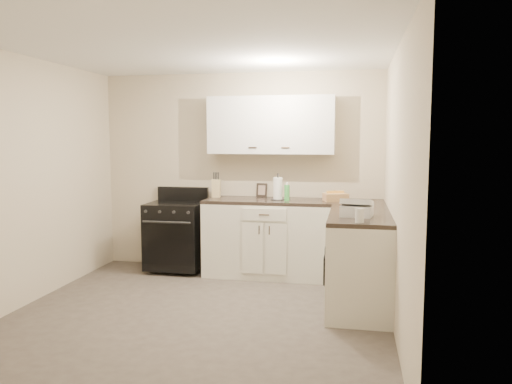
% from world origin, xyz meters
% --- Properties ---
extents(floor, '(3.60, 3.60, 0.00)m').
position_xyz_m(floor, '(0.00, 0.00, 0.00)').
color(floor, '#473F38').
rests_on(floor, ground).
extents(ceiling, '(3.60, 3.60, 0.00)m').
position_xyz_m(ceiling, '(0.00, 0.00, 2.50)').
color(ceiling, white).
rests_on(ceiling, wall_back).
extents(wall_back, '(3.60, 0.00, 3.60)m').
position_xyz_m(wall_back, '(0.00, 1.80, 1.25)').
color(wall_back, beige).
rests_on(wall_back, ground).
extents(wall_right, '(0.00, 3.60, 3.60)m').
position_xyz_m(wall_right, '(1.80, 0.00, 1.25)').
color(wall_right, beige).
rests_on(wall_right, ground).
extents(wall_left, '(0.00, 3.60, 3.60)m').
position_xyz_m(wall_left, '(-1.80, 0.00, 1.25)').
color(wall_left, beige).
rests_on(wall_left, ground).
extents(wall_front, '(3.60, 0.00, 3.60)m').
position_xyz_m(wall_front, '(0.00, -1.80, 1.25)').
color(wall_front, beige).
rests_on(wall_front, ground).
extents(base_cabinets_back, '(1.55, 0.60, 0.90)m').
position_xyz_m(base_cabinets_back, '(0.43, 1.50, 0.45)').
color(base_cabinets_back, silver).
rests_on(base_cabinets_back, floor).
extents(base_cabinets_right, '(0.60, 1.90, 0.90)m').
position_xyz_m(base_cabinets_right, '(1.50, 0.85, 0.45)').
color(base_cabinets_right, silver).
rests_on(base_cabinets_right, floor).
extents(countertop_back, '(1.55, 0.60, 0.04)m').
position_xyz_m(countertop_back, '(0.43, 1.50, 0.92)').
color(countertop_back, black).
rests_on(countertop_back, base_cabinets_back).
extents(countertop_right, '(0.60, 1.90, 0.04)m').
position_xyz_m(countertop_right, '(1.50, 0.85, 0.92)').
color(countertop_right, black).
rests_on(countertop_right, base_cabinets_right).
extents(upper_cabinets, '(1.55, 0.30, 0.70)m').
position_xyz_m(upper_cabinets, '(0.43, 1.65, 1.84)').
color(upper_cabinets, silver).
rests_on(upper_cabinets, wall_back).
extents(stove, '(0.68, 0.58, 0.82)m').
position_xyz_m(stove, '(-0.76, 1.48, 0.46)').
color(stove, black).
rests_on(stove, floor).
extents(knife_block, '(0.11, 0.11, 0.22)m').
position_xyz_m(knife_block, '(-0.27, 1.62, 1.05)').
color(knife_block, tan).
rests_on(knife_block, countertop_back).
extents(paper_towel, '(0.14, 0.14, 0.27)m').
position_xyz_m(paper_towel, '(0.54, 1.49, 1.07)').
color(paper_towel, white).
rests_on(paper_towel, countertop_back).
extents(soap_bottle, '(0.07, 0.07, 0.19)m').
position_xyz_m(soap_bottle, '(0.66, 1.41, 1.04)').
color(soap_bottle, green).
rests_on(soap_bottle, countertop_back).
extents(picture_frame, '(0.14, 0.07, 0.17)m').
position_xyz_m(picture_frame, '(0.29, 1.76, 1.03)').
color(picture_frame, black).
rests_on(picture_frame, countertop_back).
extents(wicker_basket, '(0.32, 0.26, 0.09)m').
position_xyz_m(wicker_basket, '(1.23, 1.50, 0.99)').
color(wicker_basket, tan).
rests_on(wicker_basket, countertop_right).
extents(countertop_grill, '(0.32, 0.31, 0.10)m').
position_xyz_m(countertop_grill, '(1.47, 0.37, 0.99)').
color(countertop_grill, silver).
rests_on(countertop_grill, countertop_right).
extents(glass_jar, '(0.09, 0.09, 0.13)m').
position_xyz_m(glass_jar, '(1.49, 0.00, 1.00)').
color(glass_jar, silver).
rests_on(glass_jar, countertop_right).
extents(oven_mitt_near, '(0.02, 0.15, 0.27)m').
position_xyz_m(oven_mitt_near, '(1.18, 0.27, 0.43)').
color(oven_mitt_near, black).
rests_on(oven_mitt_near, base_cabinets_right).
extents(oven_mitt_far, '(0.02, 0.17, 0.30)m').
position_xyz_m(oven_mitt_far, '(1.18, 0.49, 0.46)').
color(oven_mitt_far, black).
rests_on(oven_mitt_far, base_cabinets_right).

